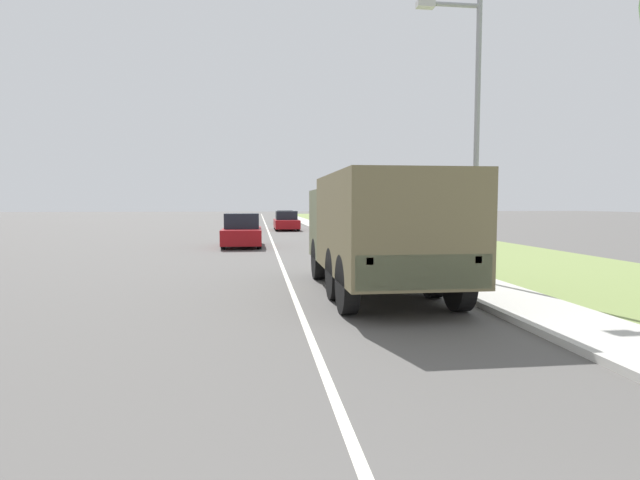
{
  "coord_description": "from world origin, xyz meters",
  "views": [
    {
      "loc": [
        -0.81,
        -0.25,
        2.1
      ],
      "look_at": [
        0.79,
        12.45,
        1.16
      ],
      "focal_mm": 28.0,
      "sensor_mm": 36.0,
      "label": 1
    }
  ],
  "objects_px": {
    "car_nearest_ahead": "(242,232)",
    "car_third_ahead": "(285,217)",
    "military_truck": "(379,227)",
    "car_second_ahead": "(286,221)",
    "lamp_post": "(469,116)"
  },
  "relations": [
    {
      "from": "car_nearest_ahead",
      "to": "car_third_ahead",
      "type": "relative_size",
      "value": 0.97
    },
    {
      "from": "military_truck",
      "to": "car_second_ahead",
      "type": "bearing_deg",
      "value": 91.05
    },
    {
      "from": "car_second_ahead",
      "to": "car_third_ahead",
      "type": "height_order",
      "value": "car_second_ahead"
    },
    {
      "from": "military_truck",
      "to": "car_third_ahead",
      "type": "relative_size",
      "value": 1.55
    },
    {
      "from": "car_nearest_ahead",
      "to": "lamp_post",
      "type": "xyz_separation_m",
      "value": [
        6.09,
        -12.27,
        3.59
      ]
    },
    {
      "from": "military_truck",
      "to": "car_nearest_ahead",
      "type": "height_order",
      "value": "military_truck"
    },
    {
      "from": "car_second_ahead",
      "to": "car_nearest_ahead",
      "type": "bearing_deg",
      "value": -101.46
    },
    {
      "from": "car_second_ahead",
      "to": "military_truck",
      "type": "bearing_deg",
      "value": -88.95
    },
    {
      "from": "car_second_ahead",
      "to": "car_third_ahead",
      "type": "xyz_separation_m",
      "value": [
        0.63,
        13.6,
        -0.06
      ]
    },
    {
      "from": "car_nearest_ahead",
      "to": "car_second_ahead",
      "type": "distance_m",
      "value": 15.14
    },
    {
      "from": "car_nearest_ahead",
      "to": "lamp_post",
      "type": "bearing_deg",
      "value": -63.6
    },
    {
      "from": "car_second_ahead",
      "to": "lamp_post",
      "type": "relative_size",
      "value": 0.66
    },
    {
      "from": "military_truck",
      "to": "car_nearest_ahead",
      "type": "xyz_separation_m",
      "value": [
        -3.53,
        13.24,
        -0.83
      ]
    },
    {
      "from": "car_third_ahead",
      "to": "lamp_post",
      "type": "height_order",
      "value": "lamp_post"
    },
    {
      "from": "military_truck",
      "to": "car_nearest_ahead",
      "type": "distance_m",
      "value": 13.73
    }
  ]
}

